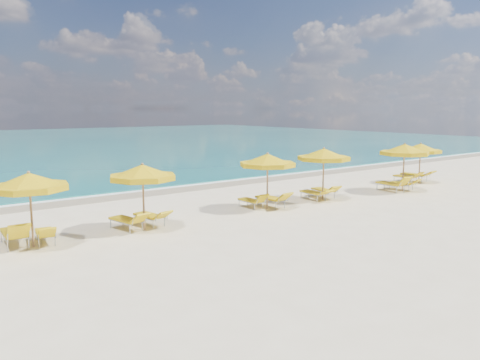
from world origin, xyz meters
TOP-DOWN VIEW (x-y plane):
  - ground_plane at (0.00, 0.00)m, footprint 120.00×120.00m
  - ocean at (0.00, 48.00)m, footprint 120.00×80.00m
  - wet_sand_band at (0.00, 7.40)m, footprint 120.00×2.60m
  - foam_line at (0.00, 8.20)m, footprint 120.00×1.20m
  - whitecap_near at (-6.00, 17.00)m, footprint 14.00×0.36m
  - whitecap_far at (8.00, 24.00)m, footprint 18.00×0.30m
  - umbrella_1 at (-9.02, 0.43)m, footprint 2.83×2.83m
  - umbrella_2 at (-5.25, 0.31)m, footprint 2.44×2.44m
  - umbrella_3 at (0.66, 0.39)m, footprint 2.72×2.72m
  - umbrella_4 at (4.18, 0.39)m, footprint 2.79×2.79m
  - umbrella_5 at (9.26, -0.60)m, footprint 2.68×2.68m
  - umbrella_6 at (12.52, 0.51)m, footprint 3.05×3.05m
  - lounger_1_left at (-9.46, 0.92)m, footprint 0.75×1.97m
  - lounger_1_right at (-8.59, 0.69)m, footprint 0.78×1.68m
  - lounger_2_left at (-5.76, 0.66)m, footprint 0.95×1.88m
  - lounger_2_right at (-4.77, 0.79)m, footprint 0.88×1.85m
  - lounger_3_left at (0.19, 0.90)m, footprint 0.58×1.58m
  - lounger_3_right at (1.05, 0.57)m, footprint 0.69×1.91m
  - lounger_4_left at (3.73, 0.55)m, footprint 0.65×1.82m
  - lounger_4_right at (4.62, 0.72)m, footprint 0.92×1.87m
  - lounger_5_left at (8.72, -0.26)m, footprint 0.80×1.94m
  - lounger_5_right at (9.67, -0.27)m, footprint 0.77×1.72m
  - lounger_6_left at (12.02, 1.06)m, footprint 0.63×1.77m
  - lounger_6_right at (12.91, 1.03)m, footprint 0.81×2.06m

SIDE VIEW (x-z plane):
  - ground_plane at x=0.00m, z-range 0.00..0.00m
  - ocean at x=0.00m, z-range -0.15..0.15m
  - wet_sand_band at x=0.00m, z-range -0.01..0.01m
  - foam_line at x=0.00m, z-range -0.01..0.01m
  - whitecap_near at x=-6.00m, z-range -0.03..0.03m
  - whitecap_far at x=8.00m, z-range -0.03..0.03m
  - lounger_5_right at x=9.67m, z-range -0.14..0.55m
  - lounger_3_left at x=0.19m, z-range -0.18..0.58m
  - lounger_1_right at x=-8.59m, z-range -0.17..0.57m
  - lounger_4_left at x=3.73m, z-range -0.12..0.54m
  - lounger_2_right at x=-4.77m, z-range -0.15..0.57m
  - lounger_6_left at x=12.02m, z-range -0.16..0.59m
  - lounger_4_right at x=4.62m, z-range -0.16..0.59m
  - lounger_2_left at x=-5.76m, z-range -0.17..0.61m
  - lounger_3_right at x=1.05m, z-range -0.18..0.64m
  - lounger_6_right at x=12.91m, z-range -0.15..0.62m
  - lounger_5_left at x=8.72m, z-range -0.23..0.72m
  - lounger_1_left at x=-9.46m, z-range -0.23..0.73m
  - umbrella_6 at x=12.52m, z-range 0.84..3.23m
  - umbrella_1 at x=-9.02m, z-range 0.86..3.31m
  - umbrella_2 at x=-5.25m, z-range 0.86..3.31m
  - umbrella_3 at x=0.66m, z-range 0.88..3.37m
  - umbrella_4 at x=4.18m, z-range 0.90..3.44m
  - umbrella_5 at x=9.26m, z-range 0.91..3.50m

